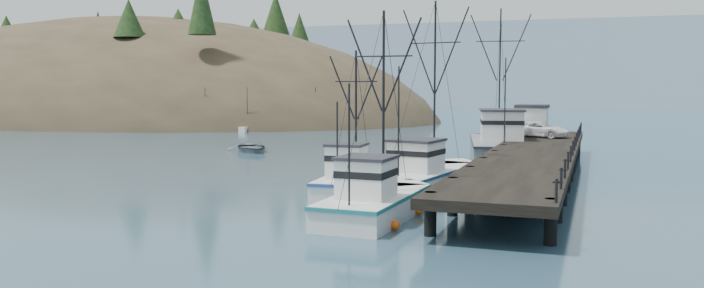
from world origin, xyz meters
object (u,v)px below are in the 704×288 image
Objects in this scene: work_vessel at (499,146)px; trawler_mid at (352,182)px; trawler_near at (377,201)px; pickup_truck at (540,129)px; pier at (531,156)px; motorboat at (251,152)px; pier_shed at (532,119)px; trawler_far at (427,174)px.

trawler_mid is at bearing -104.27° from work_vessel.
trawler_near is 30.80m from pickup_truck.
pier is 30.21m from motorboat.
pier is at bearing -84.95° from pier_shed.
trawler_mid is 1.83× the size of pickup_truck.
motorboat is at bearing -177.06° from work_vessel.
pier is at bearing -160.50° from pickup_truck.
trawler_near is 0.87× the size of trawler_far.
trawler_near is 2.17× the size of pickup_truck.
pickup_truck is 27.92m from motorboat.
trawler_mid is at bearing -132.04° from pier.
pier is 17.14m from pier_shed.
motorboat is at bearing 112.86° from pickup_truck.
trawler_far reaches higher than trawler_near.
work_vessel reaches higher than pier.
pickup_truck is at bearing 69.19° from trawler_mid.
pickup_truck is at bearing 79.29° from trawler_near.
trawler_far is at bearing 89.99° from trawler_near.
trawler_far is at bearing -97.39° from work_vessel.
trawler_far is at bearing -136.75° from pier.
trawler_far reaches higher than pier.
trawler_far is 23.41m from pier_shed.
trawler_near is 34.14m from pier_shed.
trawler_mid is at bearing -91.02° from motorboat.
trawler_far reaches higher than trawler_mid.
trawler_near reaches higher than trawler_mid.
motorboat is at bearing -167.12° from pier_shed.
pier_shed is at bearing 78.42° from trawler_far.
motorboat is (-21.96, 27.63, -0.82)m from trawler_near.
work_vessel reaches higher than trawler_near.
pier is 4.03× the size of trawler_near.
trawler_far is (0.00, 10.93, 0.00)m from trawler_near.
pier_shed is at bearing 64.17° from work_vessel.
work_vessel is 5.80m from pier_shed.
trawler_far is 20.19m from pickup_truck.
trawler_mid is at bearing 176.73° from pickup_truck.
pier is 8.77× the size of pickup_truck.
pier is at bearing -62.73° from motorboat.
work_vessel reaches higher than trawler_far.
work_vessel is 3.92m from pickup_truck.
pier is at bearing 43.25° from trawler_far.
pier_shed is (4.67, 22.79, 2.60)m from trawler_far.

